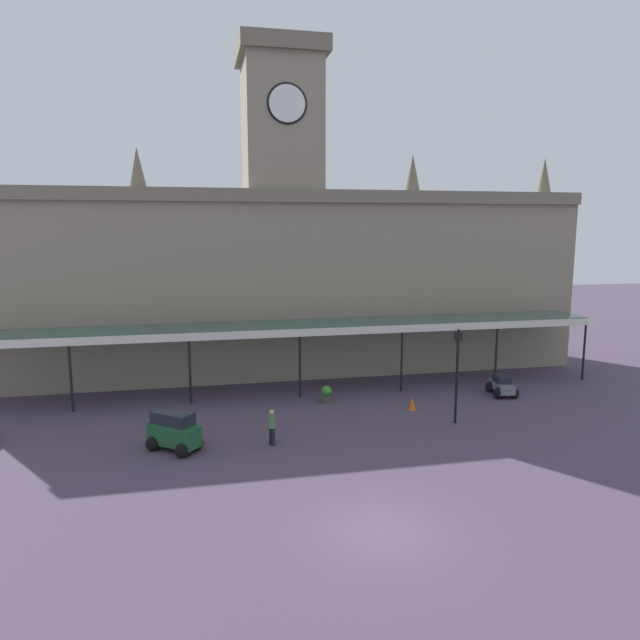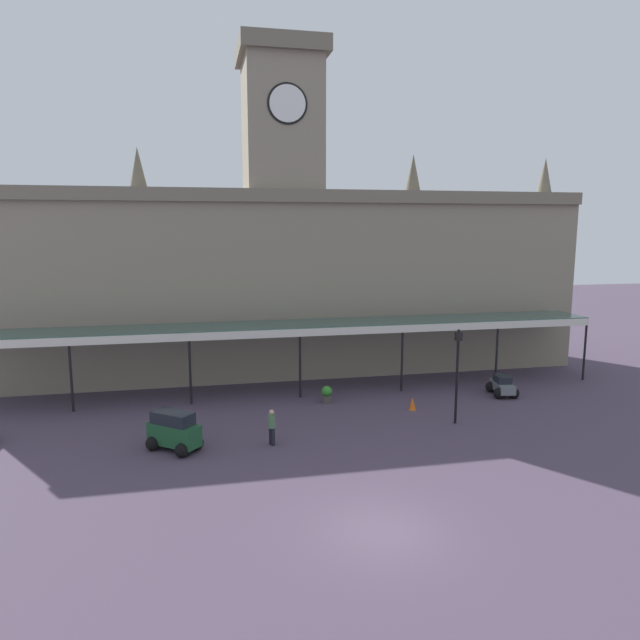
{
  "view_description": "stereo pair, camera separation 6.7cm",
  "coord_description": "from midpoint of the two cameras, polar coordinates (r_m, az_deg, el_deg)",
  "views": [
    {
      "loc": [
        -5.69,
        -16.71,
        9.88
      ],
      "look_at": [
        0.0,
        9.75,
        5.47
      ],
      "focal_mm": 32.32,
      "sensor_mm": 36.0,
      "label": 1
    },
    {
      "loc": [
        -5.62,
        -16.72,
        9.88
      ],
      "look_at": [
        0.0,
        9.75,
        5.47
      ],
      "focal_mm": 32.32,
      "sensor_mm": 36.0,
      "label": 2
    }
  ],
  "objects": [
    {
      "name": "planter_forecourt_centre",
      "position": [
        32.88,
        0.6,
        -7.34
      ],
      "size": [
        0.6,
        0.6,
        0.96
      ],
      "color": "#47423D",
      "rests_on": "ground"
    },
    {
      "name": "victorian_lamppost",
      "position": [
        29.66,
        13.37,
        -4.37
      ],
      "size": [
        0.3,
        0.3,
        4.85
      ],
      "color": "black",
      "rests_on": "ground"
    },
    {
      "name": "pedestrian_near_entrance",
      "position": [
        26.71,
        -4.86,
        -10.39
      ],
      "size": [
        0.34,
        0.37,
        1.67
      ],
      "color": "black",
      "rests_on": "ground"
    },
    {
      "name": "traffic_cone",
      "position": [
        32.02,
        9.05,
        -8.17
      ],
      "size": [
        0.4,
        0.4,
        0.71
      ],
      "primitive_type": "cone",
      "color": "orange",
      "rests_on": "ground"
    },
    {
      "name": "station_building",
      "position": [
        38.89,
        -3.75,
        4.91
      ],
      "size": [
        40.3,
        5.76,
        21.29
      ],
      "color": "gray",
      "rests_on": "ground"
    },
    {
      "name": "entrance_canopy",
      "position": [
        34.27,
        -2.45,
        -0.63
      ],
      "size": [
        37.52,
        3.26,
        4.15
      ],
      "color": "#38564C",
      "rests_on": "ground"
    },
    {
      "name": "ground_plane",
      "position": [
        20.22,
        6.09,
        -20.04
      ],
      "size": [
        140.0,
        140.0,
        0.0
      ],
      "primitive_type": "plane",
      "color": "#4B3D50"
    },
    {
      "name": "car_grey_sedan",
      "position": [
        35.9,
        17.51,
        -6.32
      ],
      "size": [
        1.73,
        2.17,
        1.19
      ],
      "color": "slate",
      "rests_on": "ground"
    },
    {
      "name": "car_green_van",
      "position": [
        26.87,
        -14.32,
        -10.77
      ],
      "size": [
        2.55,
        2.46,
        1.77
      ],
      "color": "#1E512D",
      "rests_on": "ground"
    }
  ]
}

